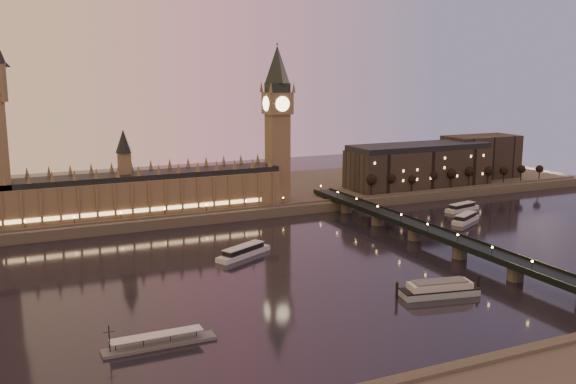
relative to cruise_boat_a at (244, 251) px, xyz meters
The scene contains 21 objects.
ground 29.84m from the cruise_boat_a, 79.63° to the right, with size 700.00×700.00×0.00m, color black.
far_embankment 140.27m from the cruise_boat_a, 75.40° to the left, with size 560.00×130.00×6.00m, color #423D35.
palace_of_westminster 99.98m from the cruise_boat_a, 110.76° to the left, with size 180.00×26.62×52.00m.
big_ben 125.40m from the cruise_boat_a, 57.10° to the left, with size 17.68×17.68×104.00m.
westminster_bridge 101.33m from the cruise_boat_a, 16.79° to the right, with size 13.20×260.00×15.30m.
city_block 225.50m from the cruise_boat_a, 26.91° to the left, with size 155.00×45.00×34.00m.
bare_tree_0 148.86m from the cruise_boat_a, 32.54° to the left, with size 6.43×6.43×13.07m.
bare_tree_1 163.53m from the cruise_boat_a, 29.29° to the left, with size 6.43×6.43×13.07m.
bare_tree_2 178.64m from the cruise_boat_a, 26.59° to the left, with size 6.43×6.43×13.07m.
bare_tree_3 194.09m from the cruise_boat_a, 24.32° to the left, with size 6.43×6.43×13.07m.
bare_tree_4 209.80m from the cruise_boat_a, 22.39° to the left, with size 6.43×6.43×13.07m.
bare_tree_5 225.72m from the cruise_boat_a, 20.73° to the left, with size 6.43×6.43×13.07m.
bare_tree_6 241.82m from the cruise_boat_a, 19.29° to the left, with size 6.43×6.43×13.07m.
bare_tree_7 258.04m from the cruise_boat_a, 18.03° to the left, with size 6.43×6.43×13.07m.
bare_tree_8 274.39m from the cruise_boat_a, 16.92° to the left, with size 6.43×6.43×13.07m.
bare_tree_9 290.82m from the cruise_boat_a, 15.93° to the left, with size 6.43×6.43×13.07m.
cruise_boat_a is the anchor object (origin of this frame).
cruise_boat_b 174.21m from the cruise_boat_a, 12.45° to the left, with size 28.50×13.05×5.11m.
cruise_boat_c 151.40m from the cruise_boat_a, ahead, with size 26.77×18.85×5.30m.
moored_barge 103.39m from the cruise_boat_a, 58.49° to the right, with size 37.63×15.41×7.02m.
pontoon_pier 109.14m from the cruise_boat_a, 126.14° to the right, with size 38.95×6.49×10.39m.
Camera 1 is at (-115.45, -264.14, 93.77)m, focal length 40.00 mm.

